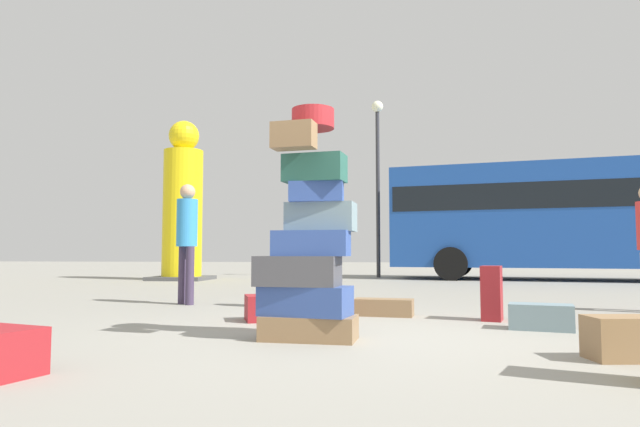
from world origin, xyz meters
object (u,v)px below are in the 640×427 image
Objects in this scene: suitcase_brown_left_side at (384,307)px; person_bearded_onlooker at (187,232)px; suitcase_brown_foreground_near at (631,338)px; suitcase_slate_upright_blue at (541,317)px; person_passerby_in_red at (324,235)px; parked_bus at (569,213)px; yellow_dummy_statue at (183,208)px; lamp_post at (378,159)px; suitcase_maroon_behind_tower at (492,293)px; suitcase_maroon_foreground_far at (277,308)px; suitcase_tower at (309,249)px.

person_bearded_onlooker is at bearing 166.76° from suitcase_brown_left_side.
suitcase_brown_foreground_near is 5.85m from person_bearded_onlooker.
person_passerby_in_red is (-2.32, 1.58, 0.85)m from suitcase_slate_upright_blue.
parked_bus is (4.86, 9.29, 1.73)m from suitcase_brown_left_side.
suitcase_slate_upright_blue is 0.36× the size of person_passerby_in_red.
yellow_dummy_statue is (-4.94, 7.34, 1.01)m from person_passerby_in_red.
parked_bus is 5.64m from lamp_post.
lamp_post is (-1.58, 10.58, 3.33)m from suitcase_maroon_behind_tower.
suitcase_maroon_behind_tower is 11.20m from lamp_post.
suitcase_brown_foreground_near is 0.96× the size of suitcase_maroon_behind_tower.
yellow_dummy_statue is 6.05m from lamp_post.
suitcase_maroon_foreground_far is 1.51m from person_passerby_in_red.
lamp_post is at bearing 23.73° from yellow_dummy_statue.
suitcase_maroon_behind_tower is at bearing -6.48° from suitcase_brown_left_side.
parked_bus is (3.33, 10.25, 1.71)m from suitcase_slate_upright_blue.
parked_bus is (10.58, 1.34, -0.15)m from yellow_dummy_statue.
yellow_dummy_statue is (-5.73, 7.95, 1.88)m from suitcase_brown_left_side.
suitcase_tower is 2.08m from suitcase_brown_left_side.
lamp_post is (0.19, 12.17, 2.85)m from suitcase_tower.
lamp_post reaches higher than suitcase_maroon_foreground_far.
suitcase_tower is 2.92× the size of suitcase_maroon_foreground_far.
person_passerby_in_red is (-2.54, 3.06, 0.82)m from suitcase_brown_foreground_near.
person_bearded_onlooker is 2.11m from person_passerby_in_red.
person_passerby_in_red is at bearing 27.89° from person_bearded_onlooker.
person_passerby_in_red is at bearing 159.63° from suitcase_slate_upright_blue.
suitcase_tower is 12.50m from lamp_post.
lamp_post is (-0.40, 10.29, 3.52)m from suitcase_brown_left_side.
parked_bus reaches higher than suitcase_maroon_behind_tower.
parked_bus is at bearing 151.07° from person_passerby_in_red.
suitcase_maroon_foreground_far is at bearing -61.81° from yellow_dummy_statue.
suitcase_tower reaches higher than suitcase_slate_upright_blue.
suitcase_brown_left_side is (-1.75, 2.45, -0.05)m from suitcase_brown_foreground_near.
suitcase_maroon_behind_tower is (-0.56, 2.16, 0.15)m from suitcase_brown_foreground_near.
parked_bus is (3.11, 11.74, 1.68)m from suitcase_brown_foreground_near.
parked_bus reaches higher than suitcase_slate_upright_blue.
suitcase_maroon_foreground_far is at bearing -156.82° from suitcase_maroon_behind_tower.
suitcase_brown_foreground_near is 0.84× the size of suitcase_brown_left_side.
lamp_post reaches higher than suitcase_brown_left_side.
person_bearded_onlooker is (-4.60, 3.50, 0.89)m from suitcase_brown_foreground_near.
suitcase_maroon_foreground_far is (-2.89, 1.85, -0.01)m from suitcase_brown_foreground_near.
suitcase_brown_left_side is at bearing 56.29° from person_passerby_in_red.
suitcase_brown_left_side is at bearing 116.45° from suitcase_brown_foreground_near.
parked_bus reaches higher than person_passerby_in_red.
suitcase_slate_upright_blue is (-0.22, 1.48, -0.03)m from suitcase_brown_foreground_near.
suitcase_brown_left_side is 9.98m from yellow_dummy_statue.
yellow_dummy_statue reaches higher than suitcase_brown_foreground_near.
suitcase_maroon_foreground_far is (-2.33, -0.31, -0.16)m from suitcase_maroon_behind_tower.
suitcase_brown_foreground_near is 3.43m from suitcase_maroon_foreground_far.
lamp_post reaches higher than suitcase_maroon_behind_tower.
suitcase_brown_left_side is 0.15× the size of yellow_dummy_statue.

